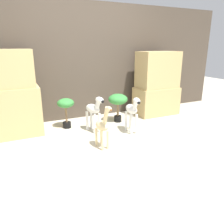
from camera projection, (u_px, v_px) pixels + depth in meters
The scene contains 9 objects.
ground_plane at pixel (122, 146), 3.18m from camera, with size 14.00×14.00×0.00m, color beige.
wall_back at pixel (85, 62), 4.24m from camera, with size 6.40×0.08×2.20m.
rock_pillar_left at pixel (10, 97), 3.41m from camera, with size 0.88×0.52×1.36m.
rock_pillar_right at pixel (157, 85), 4.54m from camera, with size 0.88×0.52×1.30m.
zebra_right at pixel (132, 110), 3.58m from camera, with size 0.18×0.45×0.63m.
zebra_left at pixel (94, 110), 3.61m from camera, with size 0.24×0.45×0.63m.
giraffe_figurine at pixel (103, 126), 3.04m from camera, with size 0.17×0.40×0.66m.
potted_palm_front at pixel (118, 101), 4.10m from camera, with size 0.36×0.36×0.54m.
potted_palm_back at pixel (66, 106), 3.79m from camera, with size 0.29×0.29×0.53m.
Camera 1 is at (-1.34, -2.57, 1.41)m, focal length 35.00 mm.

